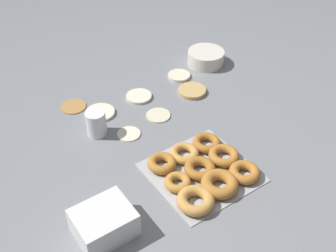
{
  "coord_description": "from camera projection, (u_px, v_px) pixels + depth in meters",
  "views": [
    {
      "loc": [
        -0.66,
        -1.01,
        0.97
      ],
      "look_at": [
        -0.02,
        -0.09,
        0.04
      ],
      "focal_mm": 45.0,
      "sensor_mm": 36.0,
      "label": 1
    }
  ],
  "objects": [
    {
      "name": "container_stack",
      "position": [
        104.0,
        223.0,
        1.14
      ],
      "size": [
        0.16,
        0.13,
        0.08
      ],
      "color": "white",
      "rests_on": "ground_plane"
    },
    {
      "name": "donut_tray",
      "position": [
        204.0,
        171.0,
        1.32
      ],
      "size": [
        0.31,
        0.3,
        0.04
      ],
      "color": "#ADAFB5",
      "rests_on": "ground_plane"
    },
    {
      "name": "pancake_6",
      "position": [
        179.0,
        76.0,
        1.77
      ],
      "size": [
        0.09,
        0.09,
        0.01
      ],
      "primitive_type": "cylinder",
      "color": "beige",
      "rests_on": "ground_plane"
    },
    {
      "name": "pancake_3",
      "position": [
        129.0,
        133.0,
        1.48
      ],
      "size": [
        0.08,
        0.08,
        0.01
      ],
      "primitive_type": "cylinder",
      "color": "silver",
      "rests_on": "ground_plane"
    },
    {
      "name": "pancake_0",
      "position": [
        192.0,
        91.0,
        1.68
      ],
      "size": [
        0.11,
        0.11,
        0.02
      ],
      "primitive_type": "cylinder",
      "color": "tan",
      "rests_on": "ground_plane"
    },
    {
      "name": "batter_bowl",
      "position": [
        206.0,
        58.0,
        1.84
      ],
      "size": [
        0.16,
        0.16,
        0.06
      ],
      "color": "silver",
      "rests_on": "ground_plane"
    },
    {
      "name": "pancake_2",
      "position": [
        139.0,
        96.0,
        1.65
      ],
      "size": [
        0.1,
        0.1,
        0.01
      ],
      "primitive_type": "cylinder",
      "color": "silver",
      "rests_on": "ground_plane"
    },
    {
      "name": "pancake_4",
      "position": [
        158.0,
        115.0,
        1.56
      ],
      "size": [
        0.09,
        0.09,
        0.01
      ],
      "primitive_type": "cylinder",
      "color": "beige",
      "rests_on": "ground_plane"
    },
    {
      "name": "pancake_5",
      "position": [
        73.0,
        106.0,
        1.61
      ],
      "size": [
        0.1,
        0.1,
        0.01
      ],
      "primitive_type": "cylinder",
      "color": "#B27F42",
      "rests_on": "ground_plane"
    },
    {
      "name": "ground_plane",
      "position": [
        158.0,
        120.0,
        1.55
      ],
      "size": [
        3.0,
        3.0,
        0.0
      ],
      "primitive_type": "plane",
      "color": "gray"
    },
    {
      "name": "pancake_1",
      "position": [
        100.0,
        113.0,
        1.57
      ],
      "size": [
        0.11,
        0.11,
        0.01
      ],
      "primitive_type": "cylinder",
      "color": "silver",
      "rests_on": "ground_plane"
    },
    {
      "name": "paper_cup",
      "position": [
        96.0,
        123.0,
        1.46
      ],
      "size": [
        0.07,
        0.07,
        0.09
      ],
      "color": "white",
      "rests_on": "ground_plane"
    }
  ]
}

